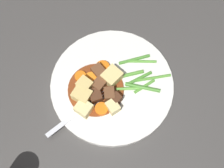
% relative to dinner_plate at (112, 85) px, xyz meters
% --- Properties ---
extents(ground_plane, '(3.00, 3.00, 0.00)m').
position_rel_dinner_plate_xyz_m(ground_plane, '(0.00, 0.00, -0.01)').
color(ground_plane, '#423F3D').
extents(dinner_plate, '(0.27, 0.27, 0.02)m').
position_rel_dinner_plate_xyz_m(dinner_plate, '(0.00, 0.00, 0.00)').
color(dinner_plate, white).
rests_on(dinner_plate, ground_plane).
extents(stew_sauce, '(0.12, 0.12, 0.00)m').
position_rel_dinner_plate_xyz_m(stew_sauce, '(0.04, 0.01, 0.01)').
color(stew_sauce, brown).
rests_on(stew_sauce, dinner_plate).
extents(carrot_slice_0, '(0.05, 0.05, 0.01)m').
position_rel_dinner_plate_xyz_m(carrot_slice_0, '(0.05, -0.01, 0.01)').
color(carrot_slice_0, orange).
rests_on(carrot_slice_0, dinner_plate).
extents(carrot_slice_1, '(0.03, 0.03, 0.01)m').
position_rel_dinner_plate_xyz_m(carrot_slice_1, '(0.02, -0.04, 0.01)').
color(carrot_slice_1, orange).
rests_on(carrot_slice_1, dinner_plate).
extents(carrot_slice_2, '(0.03, 0.03, 0.01)m').
position_rel_dinner_plate_xyz_m(carrot_slice_2, '(0.02, -0.02, 0.01)').
color(carrot_slice_2, orange).
rests_on(carrot_slice_2, dinner_plate).
extents(carrot_slice_3, '(0.03, 0.03, 0.01)m').
position_rel_dinner_plate_xyz_m(carrot_slice_3, '(0.02, 0.06, 0.02)').
color(carrot_slice_3, orange).
rests_on(carrot_slice_3, dinner_plate).
extents(carrot_slice_4, '(0.03, 0.03, 0.01)m').
position_rel_dinner_plate_xyz_m(carrot_slice_4, '(0.07, -0.02, 0.01)').
color(carrot_slice_4, orange).
rests_on(carrot_slice_4, dinner_plate).
extents(carrot_slice_5, '(0.04, 0.04, 0.01)m').
position_rel_dinner_plate_xyz_m(carrot_slice_5, '(0.05, 0.02, 0.01)').
color(carrot_slice_5, orange).
rests_on(carrot_slice_5, dinner_plate).
extents(potato_chunk_0, '(0.05, 0.05, 0.03)m').
position_rel_dinner_plate_xyz_m(potato_chunk_0, '(0.06, 0.03, 0.02)').
color(potato_chunk_0, '#DBBC6B').
rests_on(potato_chunk_0, dinner_plate).
extents(potato_chunk_1, '(0.05, 0.05, 0.03)m').
position_rel_dinner_plate_xyz_m(potato_chunk_1, '(0.00, -0.01, 0.02)').
color(potato_chunk_1, '#E5CC7A').
rests_on(potato_chunk_1, dinner_plate).
extents(potato_chunk_2, '(0.04, 0.04, 0.03)m').
position_rel_dinner_plate_xyz_m(potato_chunk_2, '(0.06, 0.01, 0.02)').
color(potato_chunk_2, '#DBBC6B').
rests_on(potato_chunk_2, dinner_plate).
extents(potato_chunk_3, '(0.04, 0.04, 0.03)m').
position_rel_dinner_plate_xyz_m(potato_chunk_3, '(0.06, 0.06, 0.02)').
color(potato_chunk_3, '#EAD68C').
rests_on(potato_chunk_3, dinner_plate).
extents(potato_chunk_4, '(0.03, 0.04, 0.02)m').
position_rel_dinner_plate_xyz_m(potato_chunk_4, '(0.00, 0.06, 0.02)').
color(potato_chunk_4, '#EAD68C').
rests_on(potato_chunk_4, dinner_plate).
extents(meat_chunk_0, '(0.03, 0.03, 0.02)m').
position_rel_dinner_plate_xyz_m(meat_chunk_0, '(0.04, 0.03, 0.02)').
color(meat_chunk_0, '#4C2B19').
rests_on(meat_chunk_0, dinner_plate).
extents(meat_chunk_1, '(0.02, 0.03, 0.03)m').
position_rel_dinner_plate_xyz_m(meat_chunk_1, '(0.01, 0.03, 0.02)').
color(meat_chunk_1, brown).
rests_on(meat_chunk_1, dinner_plate).
extents(meat_chunk_2, '(0.03, 0.03, 0.02)m').
position_rel_dinner_plate_xyz_m(meat_chunk_2, '(-0.01, 0.04, 0.02)').
color(meat_chunk_2, '#4C2B19').
rests_on(meat_chunk_2, dinner_plate).
extents(meat_chunk_3, '(0.03, 0.04, 0.02)m').
position_rel_dinner_plate_xyz_m(meat_chunk_3, '(0.03, -0.03, 0.02)').
color(meat_chunk_3, brown).
rests_on(meat_chunk_3, dinner_plate).
extents(meat_chunk_4, '(0.04, 0.04, 0.02)m').
position_rel_dinner_plate_xyz_m(meat_chunk_4, '(0.03, 0.01, 0.02)').
color(meat_chunk_4, brown).
rests_on(meat_chunk_4, dinner_plate).
extents(green_bean_0, '(0.07, 0.01, 0.01)m').
position_rel_dinner_plate_xyz_m(green_bean_0, '(-0.07, -0.05, 0.01)').
color(green_bean_0, '#599E38').
rests_on(green_bean_0, dinner_plate).
extents(green_bean_1, '(0.08, 0.03, 0.01)m').
position_rel_dinner_plate_xyz_m(green_bean_1, '(-0.07, 0.01, 0.01)').
color(green_bean_1, '#4C8E33').
rests_on(green_bean_1, dinner_plate).
extents(green_bean_2, '(0.07, 0.02, 0.01)m').
position_rel_dinner_plate_xyz_m(green_bean_2, '(-0.05, -0.06, 0.01)').
color(green_bean_2, '#4C8E33').
rests_on(green_bean_2, dinner_plate).
extents(green_bean_3, '(0.06, 0.04, 0.01)m').
position_rel_dinner_plate_xyz_m(green_bean_3, '(-0.06, -0.01, 0.01)').
color(green_bean_3, '#4C8E33').
rests_on(green_bean_3, dinner_plate).
extents(green_bean_4, '(0.08, 0.03, 0.01)m').
position_rel_dinner_plate_xyz_m(green_bean_4, '(-0.03, -0.02, 0.01)').
color(green_bean_4, '#599E38').
rests_on(green_bean_4, dinner_plate).
extents(green_bean_5, '(0.08, 0.02, 0.01)m').
position_rel_dinner_plate_xyz_m(green_bean_5, '(-0.09, -0.01, 0.01)').
color(green_bean_5, '#599E38').
rests_on(green_bean_5, dinner_plate).
extents(green_bean_6, '(0.05, 0.03, 0.01)m').
position_rel_dinner_plate_xyz_m(green_bean_6, '(-0.07, 0.01, 0.01)').
color(green_bean_6, '#599E38').
rests_on(green_bean_6, dinner_plate).
extents(green_bean_7, '(0.07, 0.01, 0.01)m').
position_rel_dinner_plate_xyz_m(green_bean_7, '(-0.04, 0.01, 0.01)').
color(green_bean_7, '#66AD42').
rests_on(green_bean_7, dinner_plate).
extents(fork, '(0.15, 0.12, 0.00)m').
position_rel_dinner_plate_xyz_m(fork, '(0.07, 0.06, 0.01)').
color(fork, silver).
rests_on(fork, dinner_plate).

